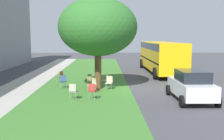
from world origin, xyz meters
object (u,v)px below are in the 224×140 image
Objects in this scene: school_bus at (161,54)px; chair_5 at (60,76)px; chair_6 at (106,79)px; parked_car at (191,85)px; chair_1 at (63,81)px; chair_2 at (109,82)px; chair_0 at (91,79)px; street_tree at (98,27)px; chair_4 at (93,84)px; chair_3 at (73,90)px; chair_7 at (93,90)px.

chair_5 is at bearing 122.66° from school_bus.
chair_6 is at bearing -114.66° from chair_5.
parked_car reaches higher than chair_5.
chair_2 is at bearing -100.34° from chair_1.
chair_1 is 2.10m from chair_5.
chair_0 and chair_5 have the same top height.
parked_car is at bearing -116.62° from chair_1.
chair_0 is 6.96m from parked_car.
school_bus reaches higher than chair_6.
parked_car is at bearing -125.97° from chair_2.
chair_6 is 0.24× the size of parked_car.
chair_0 is 9.49m from school_bus.
parked_car is at bearing -124.84° from street_tree.
chair_5 is 0.08× the size of school_bus.
chair_2 is 1.29m from chair_4.
chair_5 is at bearing 56.58° from chair_0.
chair_7 is (0.04, -1.05, 0.00)m from chair_3.
street_tree is at bearing 62.64° from chair_2.
school_bus is at bearing -46.91° from chair_1.
chair_3 is 1.00× the size of chair_7.
school_bus is (7.71, -5.73, -2.24)m from street_tree.
school_bus is at bearing -36.63° from street_tree.
chair_1 is 0.08× the size of school_bus.
school_bus is (7.53, -8.05, 1.24)m from chair_1.
chair_7 is (-1.89, -0.10, 0.00)m from chair_4.
chair_7 is (-3.03, 0.21, -3.48)m from street_tree.
parked_car is (-2.36, -5.34, 0.32)m from chair_4.
chair_2 is at bearing -130.46° from chair_0.
chair_1 is 0.24× the size of parked_car.
chair_2 is 1.00× the size of chair_7.
chair_7 is at bearing 175.98° from street_tree.
chair_5 is at bearing 36.96° from chair_4.
chair_4 is 1.00× the size of chair_6.
chair_2 is 1.00× the size of chair_6.
chair_5 is 1.00× the size of chair_6.
chair_3 is 1.00× the size of chair_5.
chair_1 and chair_5 have the same top height.
chair_2 is at bearing -36.19° from chair_3.
chair_3 is 1.00× the size of chair_6.
chair_0 is 1.00× the size of chair_3.
chair_4 is 4.20m from chair_5.
school_bus reaches higher than chair_7.
chair_7 is 12.34m from school_bus.
parked_car is (-5.71, -7.86, 0.32)m from chair_5.
school_bus is (7.03, -5.24, 1.24)m from chair_6.
street_tree reaches higher than chair_4.
chair_1 is 3.84m from chair_7.
school_bus is (7.02, -6.26, 1.24)m from chair_0.
parked_car reaches higher than chair_3.
street_tree is 6.69× the size of chair_1.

